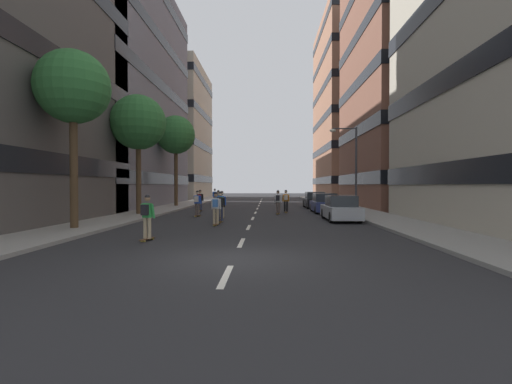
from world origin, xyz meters
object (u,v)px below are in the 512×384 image
Objects in this scene: street_tree_mid at (176,135)px; skater_9 at (147,214)px; skater_6 at (197,202)px; skater_8 at (218,200)px; skater_2 at (278,201)px; streetlamp_right at (351,160)px; skater_7 at (216,206)px; parked_car_near at (324,204)px; skater_3 at (222,203)px; parked_car_mid at (341,209)px; street_tree_far at (73,88)px; skater_1 at (220,205)px; skater_5 at (286,200)px; street_tree_near at (138,123)px; skater_0 at (200,199)px; skater_4 at (215,196)px; parked_car_far at (314,201)px.

street_tree_mid reaches higher than skater_9.
skater_6 is 1.00× the size of skater_8.
skater_9 is at bearing -112.07° from skater_2.
skater_9 is (4.48, -22.11, -6.06)m from street_tree_mid.
skater_7 is (-9.22, -9.38, -3.12)m from streetlamp_right.
skater_3 is at bearing -143.74° from parked_car_near.
skater_3 reaches higher than parked_car_mid.
parked_car_near is 18.86m from street_tree_far.
skater_1 and skater_5 have the same top height.
street_tree_near is 16.07m from streetlamp_right.
parked_car_mid is 12.49m from skater_0.
streetlamp_right reaches higher than skater_8.
skater_1 is (-9.20, -7.78, -3.12)m from streetlamp_right.
parked_car_near is at bearing -49.58° from skater_4.
skater_1 and skater_3 have the same top height.
skater_2 is 1.00× the size of skater_8.
streetlamp_right is 18.78m from skater_9.
parked_car_far is at bearing -5.28° from street_tree_mid.
skater_5 is (10.50, 3.06, -5.50)m from street_tree_near.
street_tree_mid reaches higher than skater_7.
skater_7 is at bearing -44.30° from street_tree_near.
skater_7 is (6.34, 2.40, -5.65)m from street_tree_far.
skater_1 and skater_8 have the same top height.
street_tree_far is at bearing -159.31° from skater_7.
street_tree_near is (-13.49, 3.25, 5.81)m from parked_car_mid.
street_tree_near is 4.69× the size of skater_0.
skater_5 is at bearing -178.55° from streetlamp_right.
skater_4 is 1.00× the size of skater_9.
skater_2 is at bearing 127.31° from parked_car_mid.
skater_0 is (-12.03, 1.11, -3.12)m from streetlamp_right.
parked_car_near is 10.02m from skater_0.
parked_car_mid is 15.04m from street_tree_near.
skater_7 and skater_9 have the same top height.
parked_car_mid is at bearing -45.46° from street_tree_mid.
skater_1 is 1.60m from skater_7.
skater_9 reaches higher than parked_car_far.
street_tree_far is 10.50m from skater_3.
skater_5 is (-2.99, -6.16, 0.32)m from parked_car_far.
skater_8 reaches higher than parked_car_far.
skater_0 and skater_5 have the same top height.
skater_1 is 1.00× the size of skater_4.
street_tree_mid is 13.38m from skater_6.
parked_car_near is 9.98m from skater_6.
skater_7 is (-7.15, -9.35, 0.32)m from parked_car_near.
parked_car_mid is 9.57m from skater_6.
skater_8 is (5.38, 10.31, -5.65)m from street_tree_far.
skater_7 is 1.00× the size of skater_9.
parked_car_mid is at bearing -107.89° from streetlamp_right.
street_tree_far is 7.84m from skater_9.
skater_6 is (4.28, -0.66, -5.50)m from street_tree_near.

